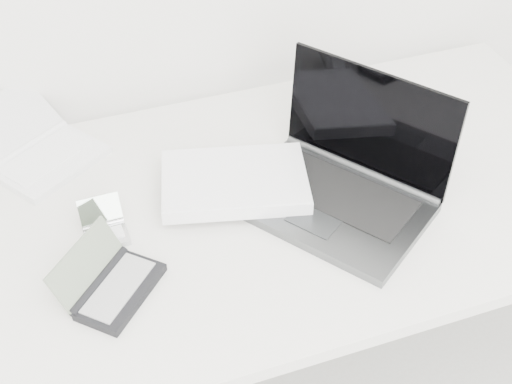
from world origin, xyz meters
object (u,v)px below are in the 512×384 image
object	(u,v)px
desk	(263,214)
laptop_large	(300,181)
netbook_open_white	(38,151)
palmtop_charcoal	(111,284)

from	to	relation	value
desk	laptop_large	size ratio (longest dim) A/B	2.78
laptop_large	netbook_open_white	distance (m)	0.59
desk	netbook_open_white	bearing A→B (deg)	145.39
desk	laptop_large	bearing A→B (deg)	-15.25
netbook_open_white	palmtop_charcoal	size ratio (longest dim) A/B	1.59
netbook_open_white	desk	bearing A→B (deg)	-68.61
desk	laptop_large	xyz separation A→B (m)	(0.07, -0.02, 0.09)
netbook_open_white	palmtop_charcoal	distance (m)	0.45
desk	netbook_open_white	xyz separation A→B (m)	(-0.43, 0.29, 0.07)
desk	palmtop_charcoal	xyz separation A→B (m)	(-0.35, -0.15, 0.07)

